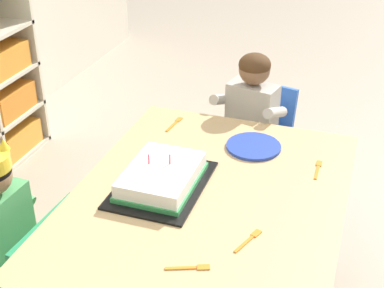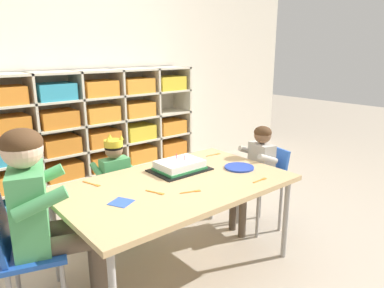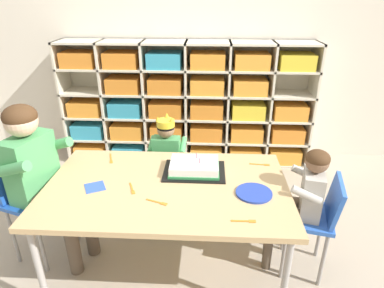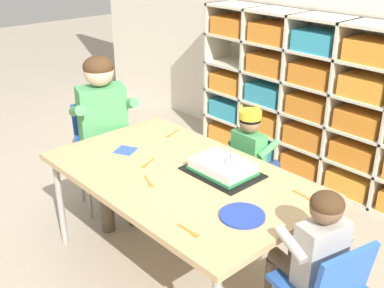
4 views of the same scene
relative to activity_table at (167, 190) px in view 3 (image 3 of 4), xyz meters
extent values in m
plane|color=tan|center=(0.00, 0.00, -0.57)|extent=(16.00, 16.00, 0.00)
cube|color=beige|center=(0.00, 1.73, 0.89)|extent=(6.27, 0.10, 2.92)
cube|color=beige|center=(0.02, 1.67, 0.04)|extent=(2.47, 0.01, 1.23)
cube|color=beige|center=(-1.21, 1.51, 0.04)|extent=(0.02, 0.33, 1.23)
cube|color=beige|center=(-0.80, 1.51, 0.04)|extent=(0.02, 0.33, 1.23)
cube|color=beige|center=(-0.39, 1.51, 0.04)|extent=(0.02, 0.33, 1.23)
cube|color=beige|center=(0.02, 1.51, 0.04)|extent=(0.02, 0.33, 1.23)
cube|color=beige|center=(0.42, 1.51, 0.04)|extent=(0.02, 0.33, 1.23)
cube|color=beige|center=(0.83, 1.51, 0.04)|extent=(0.02, 0.33, 1.23)
cube|color=beige|center=(1.24, 1.51, 0.04)|extent=(0.02, 0.33, 1.23)
cube|color=beige|center=(0.02, 1.51, -0.56)|extent=(2.47, 0.33, 0.02)
cube|color=beige|center=(0.02, 1.51, -0.32)|extent=(2.47, 0.33, 0.02)
cube|color=beige|center=(0.02, 1.51, -0.08)|extent=(2.47, 0.33, 0.02)
cube|color=beige|center=(0.02, 1.51, 0.16)|extent=(2.47, 0.33, 0.02)
cube|color=beige|center=(0.02, 1.51, 0.40)|extent=(2.47, 0.33, 0.02)
cube|color=beige|center=(0.02, 1.51, 0.65)|extent=(2.47, 0.33, 0.02)
cube|color=orange|center=(-1.00, 1.49, -0.48)|extent=(0.32, 0.26, 0.14)
cube|color=teal|center=(-0.60, 1.49, -0.48)|extent=(0.32, 0.26, 0.14)
cube|color=orange|center=(-0.19, 1.49, -0.48)|extent=(0.32, 0.26, 0.14)
cube|color=orange|center=(0.22, 1.49, -0.48)|extent=(0.32, 0.26, 0.14)
cube|color=orange|center=(0.63, 1.49, -0.48)|extent=(0.32, 0.26, 0.14)
cube|color=orange|center=(1.04, 1.49, -0.48)|extent=(0.32, 0.26, 0.14)
cube|color=teal|center=(-1.00, 1.49, -0.24)|extent=(0.32, 0.26, 0.14)
cube|color=orange|center=(-0.60, 1.49, -0.24)|extent=(0.32, 0.26, 0.14)
cube|color=orange|center=(-0.19, 1.49, -0.24)|extent=(0.32, 0.26, 0.14)
cube|color=orange|center=(0.22, 1.49, -0.24)|extent=(0.32, 0.26, 0.14)
cube|color=orange|center=(0.63, 1.49, -0.24)|extent=(0.32, 0.26, 0.14)
cube|color=orange|center=(1.04, 1.49, -0.24)|extent=(0.32, 0.26, 0.14)
cube|color=orange|center=(-1.00, 1.49, 0.00)|extent=(0.32, 0.26, 0.14)
cube|color=teal|center=(-0.60, 1.49, 0.00)|extent=(0.32, 0.26, 0.14)
cube|color=orange|center=(-0.19, 1.49, 0.00)|extent=(0.32, 0.26, 0.14)
cube|color=orange|center=(0.22, 1.49, 0.00)|extent=(0.32, 0.26, 0.14)
cube|color=yellow|center=(0.63, 1.49, 0.00)|extent=(0.32, 0.26, 0.14)
cube|color=orange|center=(1.04, 1.49, 0.00)|extent=(0.32, 0.26, 0.14)
cube|color=orange|center=(-0.60, 1.49, 0.24)|extent=(0.32, 0.26, 0.14)
cube|color=orange|center=(-0.19, 1.49, 0.24)|extent=(0.32, 0.26, 0.14)
cube|color=orange|center=(0.22, 1.49, 0.24)|extent=(0.32, 0.26, 0.14)
cube|color=orange|center=(0.63, 1.49, 0.24)|extent=(0.32, 0.26, 0.14)
cube|color=orange|center=(-1.00, 1.49, 0.49)|extent=(0.32, 0.26, 0.14)
cube|color=orange|center=(-0.60, 1.49, 0.49)|extent=(0.32, 0.26, 0.14)
cube|color=teal|center=(-0.19, 1.49, 0.49)|extent=(0.32, 0.26, 0.14)
cube|color=orange|center=(0.22, 1.49, 0.49)|extent=(0.32, 0.26, 0.14)
cube|color=orange|center=(0.63, 1.49, 0.49)|extent=(0.32, 0.26, 0.14)
cube|color=yellow|center=(1.04, 1.49, 0.49)|extent=(0.32, 0.26, 0.14)
cube|color=tan|center=(0.00, 0.00, 0.02)|extent=(1.43, 0.87, 0.03)
cylinder|color=#9E9993|center=(-0.65, -0.37, -0.28)|extent=(0.04, 0.04, 0.58)
cylinder|color=#9E9993|center=(0.65, -0.37, -0.28)|extent=(0.04, 0.04, 0.58)
cylinder|color=#9E9993|center=(-0.65, 0.37, -0.28)|extent=(0.04, 0.04, 0.58)
cylinder|color=#9E9993|center=(0.65, 0.37, -0.28)|extent=(0.04, 0.04, 0.58)
cube|color=#238451|center=(-0.08, 0.64, -0.25)|extent=(0.39, 0.33, 0.03)
cube|color=#238451|center=(-0.09, 0.49, -0.12)|extent=(0.35, 0.07, 0.22)
cylinder|color=gray|center=(0.08, 0.76, -0.41)|extent=(0.02, 0.02, 0.31)
cylinder|color=gray|center=(-0.24, 0.78, -0.41)|extent=(0.02, 0.02, 0.31)
cylinder|color=gray|center=(0.07, 0.50, -0.41)|extent=(0.02, 0.02, 0.31)
cylinder|color=gray|center=(-0.25, 0.52, -0.41)|extent=(0.02, 0.02, 0.31)
cube|color=#4C9E5B|center=(-0.08, 0.65, -0.09)|extent=(0.22, 0.12, 0.29)
sphere|color=#997051|center=(-0.08, 0.65, 0.12)|extent=(0.13, 0.13, 0.13)
ellipsoid|color=black|center=(-0.08, 0.65, 0.14)|extent=(0.14, 0.14, 0.10)
cylinder|color=yellow|center=(-0.08, 0.65, 0.17)|extent=(0.14, 0.14, 0.05)
cone|color=yellow|center=(-0.08, 0.71, 0.22)|extent=(0.04, 0.04, 0.04)
cone|color=yellow|center=(-0.03, 0.62, 0.22)|extent=(0.04, 0.04, 0.04)
cone|color=yellow|center=(-0.14, 0.63, 0.22)|extent=(0.04, 0.04, 0.04)
cylinder|color=navy|center=(-0.02, 0.75, -0.21)|extent=(0.08, 0.21, 0.07)
cylinder|color=navy|center=(-0.14, 0.76, -0.21)|extent=(0.08, 0.21, 0.07)
cylinder|color=navy|center=(-0.01, 0.86, -0.40)|extent=(0.06, 0.06, 0.33)
cylinder|color=navy|center=(-0.14, 0.86, -0.40)|extent=(0.06, 0.06, 0.33)
cylinder|color=#4C9E5B|center=(0.04, 0.69, -0.03)|extent=(0.05, 0.18, 0.10)
cylinder|color=#4C9E5B|center=(-0.21, 0.70, -0.03)|extent=(0.05, 0.18, 0.10)
cube|color=#1E4CA8|center=(-0.85, 0.08, -0.13)|extent=(0.39, 0.45, 0.03)
cube|color=#1E4CA8|center=(-0.98, 0.12, 0.02)|extent=(0.16, 0.35, 0.27)
cylinder|color=gray|center=(-0.78, -0.11, -0.36)|extent=(0.02, 0.02, 0.43)
cylinder|color=gray|center=(-0.69, 0.19, -0.36)|extent=(0.02, 0.02, 0.43)
cylinder|color=gray|center=(-1.01, -0.04, -0.36)|extent=(0.02, 0.02, 0.43)
cylinder|color=gray|center=(-0.91, 0.26, -0.36)|extent=(0.02, 0.02, 0.43)
cube|color=#4C9E5B|center=(-0.85, 0.08, 0.09)|extent=(0.24, 0.33, 0.42)
sphere|color=#DBB293|center=(-0.85, 0.08, 0.40)|extent=(0.19, 0.19, 0.19)
ellipsoid|color=#472D19|center=(-0.85, 0.08, 0.42)|extent=(0.19, 0.19, 0.14)
cylinder|color=brown|center=(-0.73, -0.05, -0.09)|extent=(0.32, 0.19, 0.10)
cylinder|color=brown|center=(-0.68, 0.12, -0.09)|extent=(0.32, 0.19, 0.10)
cylinder|color=brown|center=(-0.59, -0.10, -0.35)|extent=(0.08, 0.08, 0.45)
cylinder|color=brown|center=(-0.53, 0.07, -0.35)|extent=(0.08, 0.08, 0.45)
cylinder|color=#4C9E5B|center=(-0.84, -0.10, 0.18)|extent=(0.26, 0.14, 0.14)
cylinder|color=#4C9E5B|center=(-0.74, 0.22, 0.18)|extent=(0.26, 0.14, 0.14)
cube|color=blue|center=(0.85, 0.02, -0.16)|extent=(0.35, 0.37, 0.03)
cube|color=blue|center=(0.98, -0.01, -0.03)|extent=(0.12, 0.30, 0.24)
cylinder|color=gray|center=(0.77, 0.17, -0.37)|extent=(0.02, 0.02, 0.39)
cylinder|color=gray|center=(0.72, -0.08, -0.37)|extent=(0.02, 0.02, 0.39)
cylinder|color=gray|center=(0.99, 0.12, -0.37)|extent=(0.02, 0.02, 0.39)
cylinder|color=gray|center=(0.94, -0.13, -0.37)|extent=(0.02, 0.02, 0.39)
cube|color=#B2ADA3|center=(0.85, 0.02, -0.01)|extent=(0.16, 0.23, 0.29)
sphere|color=brown|center=(0.85, 0.02, 0.21)|extent=(0.13, 0.13, 0.13)
ellipsoid|color=#472D19|center=(0.85, 0.02, 0.23)|extent=(0.14, 0.14, 0.10)
cylinder|color=brown|center=(0.77, 0.10, -0.13)|extent=(0.22, 0.11, 0.07)
cylinder|color=brown|center=(0.74, -0.02, -0.13)|extent=(0.22, 0.11, 0.07)
cylinder|color=brown|center=(0.66, 0.13, -0.36)|extent=(0.06, 0.06, 0.41)
cylinder|color=brown|center=(0.64, 0.00, -0.36)|extent=(0.06, 0.06, 0.41)
cylinder|color=#B2ADA3|center=(0.84, 0.15, 0.06)|extent=(0.18, 0.08, 0.10)
cylinder|color=#B2ADA3|center=(0.79, -0.09, 0.06)|extent=(0.18, 0.08, 0.10)
cube|color=black|center=(0.16, 0.16, 0.04)|extent=(0.39, 0.28, 0.01)
cube|color=white|center=(0.16, 0.16, 0.08)|extent=(0.30, 0.22, 0.06)
cube|color=#338E4C|center=(0.16, 0.16, 0.05)|extent=(0.31, 0.23, 0.02)
cylinder|color=#E54C66|center=(0.17, 0.21, 0.13)|extent=(0.01, 0.01, 0.04)
cylinder|color=#E54C66|center=(0.19, 0.15, 0.13)|extent=(0.01, 0.01, 0.04)
cylinder|color=#233DA3|center=(0.50, -0.07, 0.04)|extent=(0.20, 0.20, 0.01)
cube|color=#3356B7|center=(-0.41, -0.05, 0.04)|extent=(0.15, 0.15, 0.00)
cube|color=orange|center=(-0.20, -0.03, 0.04)|extent=(0.04, 0.08, 0.00)
cube|color=orange|center=(-0.18, -0.09, 0.04)|extent=(0.03, 0.04, 0.00)
cube|color=orange|center=(0.40, -0.32, 0.04)|extent=(0.09, 0.01, 0.00)
cube|color=orange|center=(0.47, -0.32, 0.04)|extent=(0.04, 0.02, 0.00)
cube|color=orange|center=(0.56, 0.28, 0.04)|extent=(0.09, 0.02, 0.00)
cube|color=orange|center=(0.63, 0.28, 0.04)|extent=(0.04, 0.02, 0.00)
cube|color=orange|center=(-0.43, 0.33, 0.04)|extent=(0.04, 0.10, 0.00)
cube|color=orange|center=(-0.41, 0.26, 0.04)|extent=(0.03, 0.04, 0.00)
cube|color=orange|center=(-0.05, -0.17, 0.04)|extent=(0.09, 0.04, 0.00)
cube|color=orange|center=(0.01, -0.19, 0.04)|extent=(0.04, 0.03, 0.00)
camera|label=1|loc=(-1.28, -0.43, 1.08)|focal=51.91mm
camera|label=2|loc=(-1.26, -1.66, 0.85)|focal=33.21mm
camera|label=3|loc=(0.24, -1.65, 1.08)|focal=30.80mm
camera|label=4|loc=(1.66, -1.43, 1.19)|focal=44.15mm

